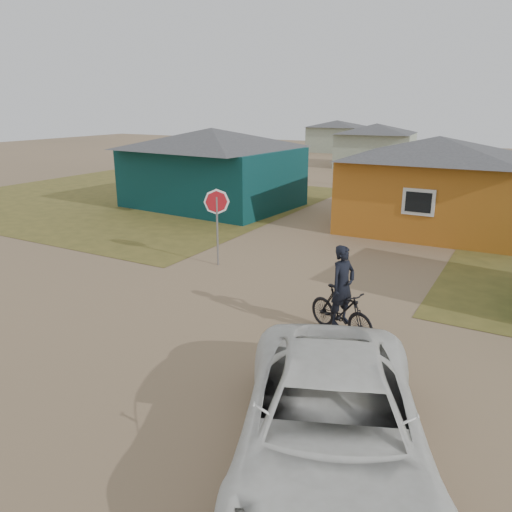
{
  "coord_description": "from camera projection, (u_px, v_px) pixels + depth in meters",
  "views": [
    {
      "loc": [
        6.27,
        -8.0,
        5.18
      ],
      "look_at": [
        0.04,
        3.0,
        1.3
      ],
      "focal_mm": 35.0,
      "sensor_mm": 36.0,
      "label": 1
    }
  ],
  "objects": [
    {
      "name": "ground",
      "position": [
        188.0,
        346.0,
        11.12
      ],
      "size": [
        120.0,
        120.0,
        0.0
      ],
      "primitive_type": "plane",
      "color": "#8D7051"
    },
    {
      "name": "grass_nw",
      "position": [
        129.0,
        198.0,
        28.53
      ],
      "size": [
        20.0,
        18.0,
        0.0
      ],
      "primitive_type": "cube",
      "color": "brown",
      "rests_on": "ground"
    },
    {
      "name": "house_teal",
      "position": [
        212.0,
        166.0,
        25.76
      ],
      "size": [
        8.93,
        7.08,
        4.0
      ],
      "color": "#093133",
      "rests_on": "ground"
    },
    {
      "name": "house_yellow",
      "position": [
        435.0,
        182.0,
        21.01
      ],
      "size": [
        7.72,
        6.76,
        3.9
      ],
      "color": "#B4651B",
      "rests_on": "ground"
    },
    {
      "name": "house_pale_west",
      "position": [
        376.0,
        145.0,
        41.69
      ],
      "size": [
        7.04,
        6.15,
        3.6
      ],
      "color": "#9CA991",
      "rests_on": "ground"
    },
    {
      "name": "house_pale_north",
      "position": [
        336.0,
        136.0,
        55.48
      ],
      "size": [
        6.28,
        5.81,
        3.4
      ],
      "color": "#9CA991",
      "rests_on": "ground"
    },
    {
      "name": "stop_sign",
      "position": [
        217.0,
        210.0,
        16.14
      ],
      "size": [
        0.82,
        0.27,
        2.56
      ],
      "color": "gray",
      "rests_on": "ground"
    },
    {
      "name": "cyclist",
      "position": [
        342.0,
        303.0,
        11.47
      ],
      "size": [
        1.96,
        1.21,
        2.15
      ],
      "color": "black",
      "rests_on": "ground"
    },
    {
      "name": "vehicle",
      "position": [
        332.0,
        425.0,
        7.09
      ],
      "size": [
        4.61,
        6.3,
        1.59
      ],
      "primitive_type": "imported",
      "rotation": [
        0.0,
        0.0,
        0.39
      ],
      "color": "white",
      "rests_on": "ground"
    }
  ]
}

